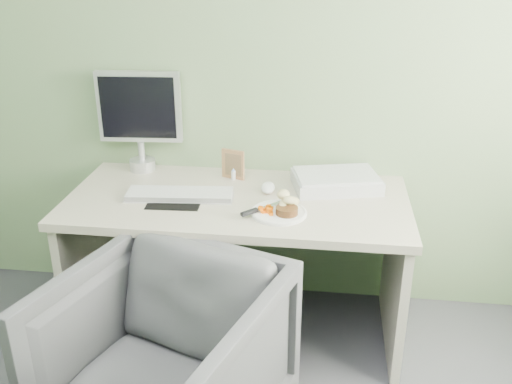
# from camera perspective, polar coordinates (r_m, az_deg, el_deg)

# --- Properties ---
(wall_back) EXTENTS (3.50, 0.00, 3.50)m
(wall_back) POSITION_cam_1_polar(r_m,az_deg,el_deg) (2.85, -0.84, 14.01)
(wall_back) COLOR #67845D
(wall_back) RESTS_ON floor
(desk) EXTENTS (1.60, 0.75, 0.73)m
(desk) POSITION_cam_1_polar(r_m,az_deg,el_deg) (2.75, -1.85, -4.06)
(desk) COLOR beige
(desk) RESTS_ON floor
(plate) EXTENTS (0.25, 0.25, 0.01)m
(plate) POSITION_cam_1_polar(r_m,az_deg,el_deg) (2.51, 2.30, -2.08)
(plate) COLOR white
(plate) RESTS_ON desk
(steak) EXTENTS (0.10, 0.10, 0.03)m
(steak) POSITION_cam_1_polar(r_m,az_deg,el_deg) (2.48, 3.10, -1.87)
(steak) COLOR black
(steak) RESTS_ON plate
(potato_pile) EXTENTS (0.13, 0.10, 0.06)m
(potato_pile) POSITION_cam_1_polar(r_m,az_deg,el_deg) (2.54, 3.10, -0.88)
(potato_pile) COLOR tan
(potato_pile) RESTS_ON plate
(carrot_heap) EXTENTS (0.08, 0.07, 0.04)m
(carrot_heap) POSITION_cam_1_polar(r_m,az_deg,el_deg) (2.49, 1.07, -1.65)
(carrot_heap) COLOR #FF6905
(carrot_heap) RESTS_ON plate
(steak_knife) EXTENTS (0.17, 0.17, 0.02)m
(steak_knife) POSITION_cam_1_polar(r_m,az_deg,el_deg) (2.49, -0.01, -1.82)
(steak_knife) COLOR silver
(steak_knife) RESTS_ON plate
(mousepad) EXTENTS (0.25, 0.23, 0.00)m
(mousepad) POSITION_cam_1_polar(r_m,az_deg,el_deg) (2.67, -8.05, -0.83)
(mousepad) COLOR black
(mousepad) RESTS_ON desk
(keyboard) EXTENTS (0.50, 0.19, 0.02)m
(keyboard) POSITION_cam_1_polar(r_m,az_deg,el_deg) (2.70, -7.63, -0.18)
(keyboard) COLOR white
(keyboard) RESTS_ON desk
(computer_mouse) EXTENTS (0.07, 0.12, 0.04)m
(computer_mouse) POSITION_cam_1_polar(r_m,az_deg,el_deg) (2.73, 1.21, 0.44)
(computer_mouse) COLOR white
(computer_mouse) RESTS_ON desk
(photo_frame) EXTENTS (0.12, 0.05, 0.15)m
(photo_frame) POSITION_cam_1_polar(r_m,az_deg,el_deg) (2.87, -2.31, 2.79)
(photo_frame) COLOR #9D7149
(photo_frame) RESTS_ON desk
(eyedrop_bottle) EXTENTS (0.02, 0.02, 0.06)m
(eyedrop_bottle) POSITION_cam_1_polar(r_m,az_deg,el_deg) (2.87, -2.27, 1.78)
(eyedrop_bottle) COLOR white
(eyedrop_bottle) RESTS_ON desk
(scanner) EXTENTS (0.46, 0.36, 0.06)m
(scanner) POSITION_cam_1_polar(r_m,az_deg,el_deg) (2.80, 8.01, 1.02)
(scanner) COLOR silver
(scanner) RESTS_ON desk
(monitor) EXTENTS (0.43, 0.13, 0.51)m
(monitor) POSITION_cam_1_polar(r_m,az_deg,el_deg) (2.99, -11.56, 7.51)
(monitor) COLOR silver
(monitor) RESTS_ON desk
(desk_chair) EXTENTS (1.00, 1.01, 0.73)m
(desk_chair) POSITION_cam_1_polar(r_m,az_deg,el_deg) (2.28, -9.04, -16.58)
(desk_chair) COLOR #393A3E
(desk_chair) RESTS_ON floor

